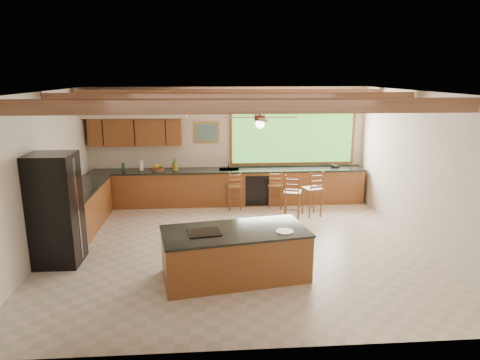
{
  "coord_description": "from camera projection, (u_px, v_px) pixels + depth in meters",
  "views": [
    {
      "loc": [
        -0.51,
        -7.86,
        3.31
      ],
      "look_at": [
        0.13,
        0.8,
        1.16
      ],
      "focal_mm": 32.0,
      "sensor_mm": 36.0,
      "label": 1
    }
  ],
  "objects": [
    {
      "name": "counter_run",
      "position": [
        197.0,
        191.0,
        10.71
      ],
      "size": [
        7.12,
        3.1,
        1.27
      ],
      "color": "brown",
      "rests_on": "ground"
    },
    {
      "name": "refrigerator",
      "position": [
        55.0,
        210.0,
        7.5
      ],
      "size": [
        0.79,
        0.77,
        2.0
      ],
      "rotation": [
        0.0,
        0.0,
        -0.01
      ],
      "color": "black",
      "rests_on": "ground"
    },
    {
      "name": "bar_stool_b",
      "position": [
        276.0,
        186.0,
        10.7
      ],
      "size": [
        0.43,
        0.43,
        1.0
      ],
      "rotation": [
        0.0,
        0.0,
        -0.25
      ],
      "color": "brown",
      "rests_on": "ground"
    },
    {
      "name": "island",
      "position": [
        235.0,
        254.0,
        7.09
      ],
      "size": [
        2.53,
        1.51,
        0.85
      ],
      "rotation": [
        0.0,
        0.0,
        0.17
      ],
      "color": "brown",
      "rests_on": "ground"
    },
    {
      "name": "bar_stool_a",
      "position": [
        234.0,
        187.0,
        10.62
      ],
      "size": [
        0.4,
        0.4,
        0.99
      ],
      "rotation": [
        0.0,
        0.0,
        0.15
      ],
      "color": "brown",
      "rests_on": "ground"
    },
    {
      "name": "room_shell",
      "position": [
        226.0,
        131.0,
        8.52
      ],
      "size": [
        7.27,
        6.54,
        3.02
      ],
      "color": "beige",
      "rests_on": "ground"
    },
    {
      "name": "bar_stool_d",
      "position": [
        313.0,
        190.0,
        10.09
      ],
      "size": [
        0.5,
        0.5,
        1.11
      ],
      "rotation": [
        0.0,
        0.0,
        0.31
      ],
      "color": "brown",
      "rests_on": "ground"
    },
    {
      "name": "ground",
      "position": [
        236.0,
        247.0,
        8.44
      ],
      "size": [
        7.2,
        7.2,
        0.0
      ],
      "primitive_type": "plane",
      "color": "beige",
      "rests_on": "ground"
    },
    {
      "name": "bar_stool_c",
      "position": [
        293.0,
        193.0,
        9.88
      ],
      "size": [
        0.47,
        0.47,
        1.08
      ],
      "rotation": [
        0.0,
        0.0,
        -0.27
      ],
      "color": "brown",
      "rests_on": "ground"
    }
  ]
}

